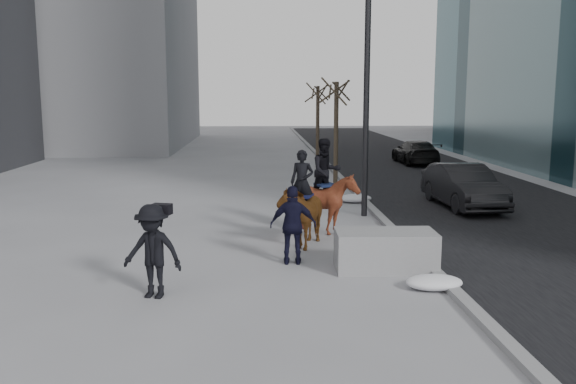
{
  "coord_description": "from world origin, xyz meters",
  "views": [
    {
      "loc": [
        -0.7,
        -12.69,
        3.74
      ],
      "look_at": [
        0.0,
        1.2,
        1.5
      ],
      "focal_mm": 38.0,
      "sensor_mm": 36.0,
      "label": 1
    }
  ],
  "objects_px": {
    "car_near": "(463,186)",
    "mounted_left": "(302,210)",
    "planter": "(385,251)",
    "mounted_right": "(326,196)"
  },
  "relations": [
    {
      "from": "mounted_left",
      "to": "mounted_right",
      "type": "xyz_separation_m",
      "value": [
        0.72,
        1.14,
        0.15
      ]
    },
    {
      "from": "car_near",
      "to": "mounted_left",
      "type": "height_order",
      "value": "mounted_left"
    },
    {
      "from": "car_near",
      "to": "mounted_left",
      "type": "xyz_separation_m",
      "value": [
        -5.73,
        -4.82,
        0.17
      ]
    },
    {
      "from": "planter",
      "to": "mounted_left",
      "type": "xyz_separation_m",
      "value": [
        -1.61,
        2.35,
        0.46
      ]
    },
    {
      "from": "car_near",
      "to": "mounted_right",
      "type": "height_order",
      "value": "mounted_right"
    },
    {
      "from": "planter",
      "to": "mounted_right",
      "type": "distance_m",
      "value": 3.65
    },
    {
      "from": "mounted_left",
      "to": "mounted_right",
      "type": "bearing_deg",
      "value": 57.69
    },
    {
      "from": "car_near",
      "to": "planter",
      "type": "bearing_deg",
      "value": -122.91
    },
    {
      "from": "planter",
      "to": "car_near",
      "type": "height_order",
      "value": "car_near"
    },
    {
      "from": "planter",
      "to": "mounted_right",
      "type": "xyz_separation_m",
      "value": [
        -0.89,
        3.49,
        0.61
      ]
    }
  ]
}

